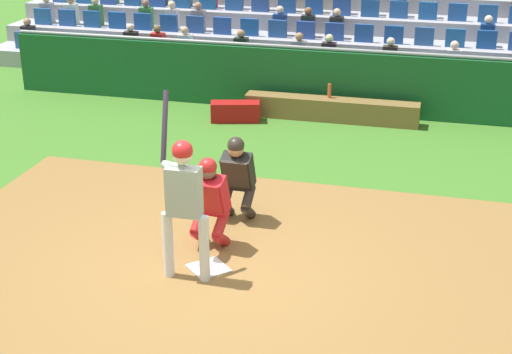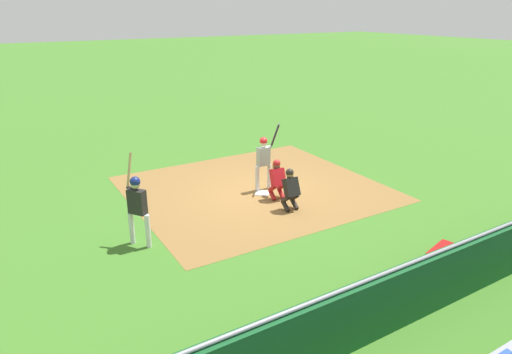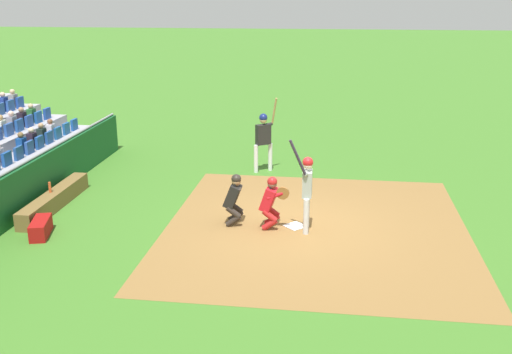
{
  "view_description": "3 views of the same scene",
  "coord_description": "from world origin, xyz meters",
  "views": [
    {
      "loc": [
        -2.72,
        8.18,
        4.82
      ],
      "look_at": [
        -0.57,
        -0.22,
        1.23
      ],
      "focal_mm": 54.22,
      "sensor_mm": 36.0,
      "label": 1
    },
    {
      "loc": [
        -7.35,
        -11.64,
        5.68
      ],
      "look_at": [
        -0.58,
        -0.53,
        0.85
      ],
      "focal_mm": 32.03,
      "sensor_mm": 36.0,
      "label": 2
    },
    {
      "loc": [
        13.33,
        0.74,
        5.43
      ],
      "look_at": [
        -0.28,
        -0.99,
        1.13
      ],
      "focal_mm": 41.55,
      "sensor_mm": 36.0,
      "label": 3
    }
  ],
  "objects": [
    {
      "name": "batter_at_plate",
      "position": [
        0.2,
        0.26,
        1.13
      ],
      "size": [
        0.66,
        0.56,
        2.29
      ],
      "color": "silver",
      "rests_on": "ground_plane"
    },
    {
      "name": "dugout_wall",
      "position": [
        0.0,
        -6.91,
        0.64
      ],
      "size": [
        13.01,
        0.24,
        1.34
      ],
      "color": "#145025",
      "rests_on": "ground_plane"
    },
    {
      "name": "dugout_bench",
      "position": [
        -0.53,
        -6.36,
        0.22
      ],
      "size": [
        3.45,
        0.4,
        0.44
      ],
      "primitive_type": "cube",
      "color": "brown",
      "rests_on": "ground_plane"
    },
    {
      "name": "catcher_crouching",
      "position": [
        0.16,
        -0.58,
        0.73
      ],
      "size": [
        0.49,
        0.72,
        1.31
      ],
      "color": "#AF1D1D",
      "rests_on": "ground_plane"
    },
    {
      "name": "ground_plane",
      "position": [
        0.0,
        0.0,
        0.0
      ],
      "size": [
        160.0,
        160.0,
        0.0
      ],
      "primitive_type": "plane",
      "color": "#3C7224"
    },
    {
      "name": "water_bottle_on_bench",
      "position": [
        -0.47,
        -6.42,
        0.58
      ],
      "size": [
        0.07,
        0.07,
        0.28
      ],
      "primitive_type": "cylinder",
      "color": "#CF5228",
      "rests_on": "dugout_bench"
    },
    {
      "name": "home_plate_marker",
      "position": [
        0.0,
        0.0,
        0.02
      ],
      "size": [
        0.62,
        0.62,
        0.02
      ],
      "primitive_type": "cube",
      "rotation": [
        0.0,
        0.0,
        0.79
      ],
      "color": "white",
      "rests_on": "infield_dirt_patch"
    },
    {
      "name": "equipment_duffel_bag",
      "position": [
        1.3,
        -5.84,
        0.19
      ],
      "size": [
        1.02,
        0.6,
        0.38
      ],
      "primitive_type": "cube",
      "rotation": [
        0.0,
        0.0,
        0.26
      ],
      "color": "#9C1110",
      "rests_on": "ground_plane"
    },
    {
      "name": "infield_dirt_patch",
      "position": [
        0.0,
        0.5,
        0.0
      ],
      "size": [
        8.01,
        7.26,
        0.01
      ],
      "primitive_type": "cube",
      "rotation": [
        0.0,
        0.0,
        -0.01
      ],
      "color": "olive",
      "rests_on": "ground_plane"
    },
    {
      "name": "home_plate_umpire",
      "position": [
        0.03,
        -1.49,
        0.71
      ],
      "size": [
        0.47,
        0.46,
        1.3
      ],
      "color": "#2B241E",
      "rests_on": "ground_plane"
    },
    {
      "name": "bleacher_stand",
      "position": [
        0.01,
        -11.8,
        0.77
      ],
      "size": [
        17.08,
        5.21,
        2.72
      ],
      "color": "#9B99A2",
      "rests_on": "ground_plane"
    }
  ]
}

